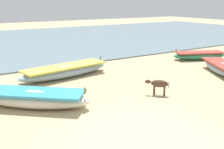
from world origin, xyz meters
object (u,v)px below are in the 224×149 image
(calf_near_dark, at_px, (159,84))
(fishing_boat_1, at_px, (222,68))
(fishing_boat_3, at_px, (35,98))
(fishing_boat_5, at_px, (65,71))
(fishing_boat_0, at_px, (199,55))

(calf_near_dark, bearing_deg, fishing_boat_1, -123.99)
(fishing_boat_1, bearing_deg, fishing_boat_3, 116.52)
(fishing_boat_5, height_order, calf_near_dark, fishing_boat_5)
(fishing_boat_1, relative_size, fishing_boat_3, 0.96)
(fishing_boat_0, height_order, fishing_boat_3, fishing_boat_3)
(fishing_boat_0, bearing_deg, fishing_boat_5, 19.20)
(fishing_boat_0, relative_size, fishing_boat_3, 0.96)
(fishing_boat_1, bearing_deg, fishing_boat_0, -1.05)
(fishing_boat_1, bearing_deg, fishing_boat_5, 92.46)
(fishing_boat_5, relative_size, calf_near_dark, 6.13)
(fishing_boat_5, bearing_deg, fishing_boat_0, -12.85)
(fishing_boat_1, distance_m, fishing_boat_5, 7.30)
(fishing_boat_1, xyz_separation_m, fishing_boat_3, (-8.76, 0.51, 0.02))
(fishing_boat_0, xyz_separation_m, fishing_boat_1, (-1.64, -2.74, 0.02))
(fishing_boat_0, height_order, calf_near_dark, fishing_boat_0)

